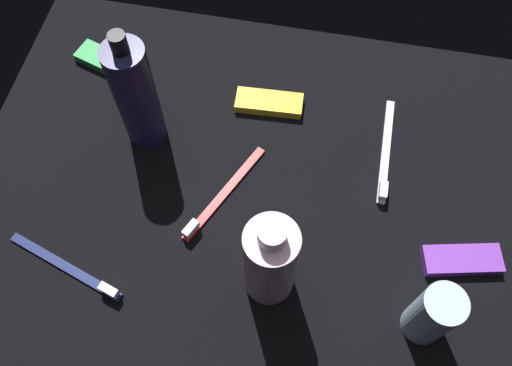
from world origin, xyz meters
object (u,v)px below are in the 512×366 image
bodywash_bottle (270,261)px  toothbrush_red (220,197)px  toothbrush_navy (71,269)px  lotion_bottle (136,96)px  deodorant_stick (433,315)px  toothbrush_white (386,155)px  snack_bar_yellow (269,103)px  snack_bar_green (107,62)px  snack_bar_purple (462,260)px

bodywash_bottle → toothbrush_red: 15.75cm
bodywash_bottle → toothbrush_navy: bearing=7.9°
lotion_bottle → deodorant_stick: bearing=153.2°
bodywash_bottle → deodorant_stick: bodywash_bottle is taller
toothbrush_white → snack_bar_yellow: size_ratio=1.73×
snack_bar_green → bodywash_bottle: bearing=153.8°
snack_bar_purple → toothbrush_red: bearing=-17.5°
bodywash_bottle → toothbrush_white: size_ratio=0.99×
snack_bar_purple → snack_bar_yellow: size_ratio=1.00×
lotion_bottle → bodywash_bottle: lotion_bottle is taller
toothbrush_navy → snack_bar_yellow: (-21.10, -31.52, 0.14)cm
lotion_bottle → toothbrush_navy: lotion_bottle is taller
toothbrush_red → toothbrush_white: same height
deodorant_stick → snack_bar_yellow: bearing=-49.9°
lotion_bottle → toothbrush_navy: size_ratio=1.22×
toothbrush_navy → deodorant_stick: bearing=-178.0°
toothbrush_white → bodywash_bottle: bearing=58.2°
deodorant_stick → snack_bar_purple: 11.73cm
toothbrush_red → toothbrush_navy: 22.22cm
lotion_bottle → bodywash_bottle: (-22.28, 19.41, -1.46)cm
snack_bar_green → snack_bar_yellow: bearing=-168.9°
toothbrush_navy → snack_bar_yellow: bearing=-123.8°
lotion_bottle → snack_bar_yellow: (-17.24, -8.48, -8.78)cm
bodywash_bottle → toothbrush_navy: 27.43cm
lotion_bottle → snack_bar_green: lotion_bottle is taller
snack_bar_green → snack_bar_purple: same height
toothbrush_navy → snack_bar_purple: 52.35cm
bodywash_bottle → snack_bar_purple: bearing=-163.2°
toothbrush_white → lotion_bottle: bearing=4.0°
toothbrush_white → snack_bar_green: (46.04, -8.97, 0.14)cm
bodywash_bottle → snack_bar_yellow: bodywash_bottle is taller
lotion_bottle → deodorant_stick: lotion_bottle is taller
toothbrush_red → deodorant_stick: bearing=156.8°
deodorant_stick → toothbrush_red: size_ratio=0.66×
lotion_bottle → toothbrush_white: size_ratio=1.19×
deodorant_stick → toothbrush_red: 32.09cm
bodywash_bottle → toothbrush_navy: (26.14, 3.64, -7.47)cm
bodywash_bottle → toothbrush_red: size_ratio=1.06×
deodorant_stick → snack_bar_purple: size_ratio=1.06×
snack_bar_green → snack_bar_yellow: same height
snack_bar_green → snack_bar_purple: size_ratio=1.00×
deodorant_stick → snack_bar_yellow: 39.35cm
toothbrush_navy → toothbrush_red: bearing=-140.4°
snack_bar_purple → snack_bar_green: bearing=-34.7°
toothbrush_red → snack_bar_purple: 34.14cm
toothbrush_white → snack_bar_yellow: (18.67, -5.95, 0.14)cm
snack_bar_yellow → toothbrush_white: bearing=159.0°
deodorant_stick → toothbrush_navy: deodorant_stick is taller
snack_bar_green → snack_bar_yellow: (-27.37, 3.03, 0.00)cm
toothbrush_red → snack_bar_green: 31.03cm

